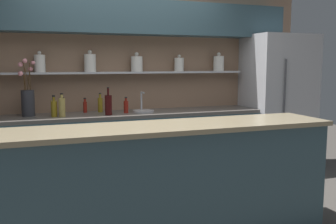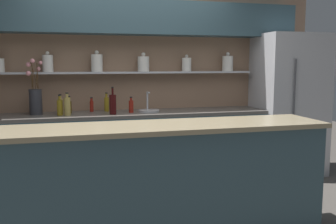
{
  "view_description": "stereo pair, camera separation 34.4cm",
  "coord_description": "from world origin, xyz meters",
  "px_view_note": "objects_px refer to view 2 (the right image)",
  "views": [
    {
      "loc": [
        -1.08,
        -3.24,
        1.52
      ],
      "look_at": [
        0.23,
        0.43,
        1.02
      ],
      "focal_mm": 40.0,
      "sensor_mm": 36.0,
      "label": 1
    },
    {
      "loc": [
        -0.76,
        -3.35,
        1.52
      ],
      "look_at": [
        0.23,
        0.43,
        1.02
      ],
      "focal_mm": 40.0,
      "sensor_mm": 36.0,
      "label": 2
    }
  ],
  "objects_px": {
    "sink_fixture": "(149,109)",
    "bottle_wine_3": "(113,104)",
    "refrigerator": "(289,105)",
    "bottle_sauce_1": "(131,106)",
    "bottle_oil_6": "(60,107)",
    "flower_vase": "(35,98)",
    "bottle_oil_5": "(107,104)",
    "bottle_oil_7": "(69,106)",
    "bottle_sauce_4": "(92,105)",
    "bottle_spirit_2": "(67,106)",
    "bottle_spirit_0": "(60,106)"
  },
  "relations": [
    {
      "from": "bottle_oil_5",
      "to": "bottle_wine_3",
      "type": "bearing_deg",
      "value": -81.42
    },
    {
      "from": "bottle_spirit_0",
      "to": "bottle_oil_5",
      "type": "bearing_deg",
      "value": 13.45
    },
    {
      "from": "flower_vase",
      "to": "bottle_spirit_0",
      "type": "relative_size",
      "value": 2.75
    },
    {
      "from": "sink_fixture",
      "to": "bottle_spirit_0",
      "type": "height_order",
      "value": "sink_fixture"
    },
    {
      "from": "bottle_wine_3",
      "to": "bottle_oil_6",
      "type": "height_order",
      "value": "bottle_wine_3"
    },
    {
      "from": "bottle_oil_5",
      "to": "bottle_oil_6",
      "type": "bearing_deg",
      "value": -157.24
    },
    {
      "from": "bottle_spirit_0",
      "to": "bottle_sauce_1",
      "type": "distance_m",
      "value": 0.84
    },
    {
      "from": "flower_vase",
      "to": "bottle_wine_3",
      "type": "relative_size",
      "value": 2.01
    },
    {
      "from": "bottle_oil_5",
      "to": "bottle_sauce_4",
      "type": "bearing_deg",
      "value": 176.76
    },
    {
      "from": "flower_vase",
      "to": "bottle_oil_7",
      "type": "relative_size",
      "value": 3.12
    },
    {
      "from": "sink_fixture",
      "to": "bottle_sauce_1",
      "type": "height_order",
      "value": "sink_fixture"
    },
    {
      "from": "bottle_wine_3",
      "to": "bottle_oil_7",
      "type": "height_order",
      "value": "bottle_wine_3"
    },
    {
      "from": "bottle_sauce_4",
      "to": "bottle_oil_6",
      "type": "xyz_separation_m",
      "value": [
        -0.38,
        -0.25,
        0.02
      ]
    },
    {
      "from": "flower_vase",
      "to": "bottle_spirit_2",
      "type": "relative_size",
      "value": 2.45
    },
    {
      "from": "flower_vase",
      "to": "bottle_oil_5",
      "type": "bearing_deg",
      "value": 5.89
    },
    {
      "from": "flower_vase",
      "to": "bottle_oil_6",
      "type": "xyz_separation_m",
      "value": [
        0.28,
        -0.15,
        -0.1
      ]
    },
    {
      "from": "flower_vase",
      "to": "bottle_sauce_1",
      "type": "relative_size",
      "value": 3.33
    },
    {
      "from": "refrigerator",
      "to": "flower_vase",
      "type": "height_order",
      "value": "refrigerator"
    },
    {
      "from": "bottle_oil_5",
      "to": "flower_vase",
      "type": "bearing_deg",
      "value": -174.11
    },
    {
      "from": "refrigerator",
      "to": "bottle_sauce_1",
      "type": "distance_m",
      "value": 2.19
    },
    {
      "from": "bottle_spirit_0",
      "to": "bottle_sauce_1",
      "type": "height_order",
      "value": "bottle_spirit_0"
    },
    {
      "from": "bottle_wine_3",
      "to": "bottle_oil_5",
      "type": "bearing_deg",
      "value": 98.58
    },
    {
      "from": "bottle_sauce_4",
      "to": "bottle_oil_7",
      "type": "height_order",
      "value": "bottle_oil_7"
    },
    {
      "from": "refrigerator",
      "to": "sink_fixture",
      "type": "xyz_separation_m",
      "value": [
        -1.96,
        0.05,
        -0.01
      ]
    },
    {
      "from": "bottle_oil_5",
      "to": "bottle_oil_6",
      "type": "height_order",
      "value": "same"
    },
    {
      "from": "bottle_wine_3",
      "to": "bottle_oil_6",
      "type": "xyz_separation_m",
      "value": [
        -0.61,
        0.06,
        -0.03
      ]
    },
    {
      "from": "refrigerator",
      "to": "bottle_oil_5",
      "type": "xyz_separation_m",
      "value": [
        -2.48,
        0.21,
        0.06
      ]
    },
    {
      "from": "bottle_sauce_1",
      "to": "bottle_oil_5",
      "type": "height_order",
      "value": "bottle_oil_5"
    },
    {
      "from": "sink_fixture",
      "to": "bottle_oil_6",
      "type": "bearing_deg",
      "value": -175.73
    },
    {
      "from": "bottle_wine_3",
      "to": "bottle_spirit_2",
      "type": "bearing_deg",
      "value": 176.26
    },
    {
      "from": "bottle_oil_6",
      "to": "bottle_oil_7",
      "type": "distance_m",
      "value": 0.2
    },
    {
      "from": "refrigerator",
      "to": "bottle_oil_6",
      "type": "xyz_separation_m",
      "value": [
        -3.04,
        -0.03,
        0.06
      ]
    },
    {
      "from": "bottle_oil_6",
      "to": "bottle_sauce_1",
      "type": "bearing_deg",
      "value": 2.65
    },
    {
      "from": "bottle_sauce_1",
      "to": "bottle_sauce_4",
      "type": "relative_size",
      "value": 1.07
    },
    {
      "from": "flower_vase",
      "to": "bottle_oil_7",
      "type": "xyz_separation_m",
      "value": [
        0.39,
        0.02,
        -0.11
      ]
    },
    {
      "from": "bottle_wine_3",
      "to": "refrigerator",
      "type": "bearing_deg",
      "value": 2.24
    },
    {
      "from": "bottle_sauce_1",
      "to": "bottle_wine_3",
      "type": "relative_size",
      "value": 0.6
    },
    {
      "from": "refrigerator",
      "to": "bottle_wine_3",
      "type": "xyz_separation_m",
      "value": [
        -2.43,
        -0.09,
        0.08
      ]
    },
    {
      "from": "sink_fixture",
      "to": "flower_vase",
      "type": "bearing_deg",
      "value": 177.07
    },
    {
      "from": "refrigerator",
      "to": "bottle_oil_6",
      "type": "relative_size",
      "value": 7.98
    },
    {
      "from": "flower_vase",
      "to": "bottle_oil_5",
      "type": "xyz_separation_m",
      "value": [
        0.84,
        0.09,
        -0.1
      ]
    },
    {
      "from": "sink_fixture",
      "to": "bottle_oil_5",
      "type": "bearing_deg",
      "value": 163.05
    },
    {
      "from": "sink_fixture",
      "to": "bottle_wine_3",
      "type": "distance_m",
      "value": 0.5
    },
    {
      "from": "bottle_spirit_2",
      "to": "bottle_oil_7",
      "type": "xyz_separation_m",
      "value": [
        0.02,
        0.2,
        -0.03
      ]
    },
    {
      "from": "sink_fixture",
      "to": "bottle_spirit_2",
      "type": "xyz_separation_m",
      "value": [
        -0.99,
        -0.11,
        0.08
      ]
    },
    {
      "from": "refrigerator",
      "to": "bottle_sauce_1",
      "type": "bearing_deg",
      "value": 179.79
    },
    {
      "from": "bottle_spirit_0",
      "to": "bottle_spirit_2",
      "type": "distance_m",
      "value": 0.16
    },
    {
      "from": "flower_vase",
      "to": "refrigerator",
      "type": "bearing_deg",
      "value": -2.05
    },
    {
      "from": "refrigerator",
      "to": "bottle_wine_3",
      "type": "distance_m",
      "value": 2.43
    },
    {
      "from": "refrigerator",
      "to": "sink_fixture",
      "type": "distance_m",
      "value": 1.96
    }
  ]
}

